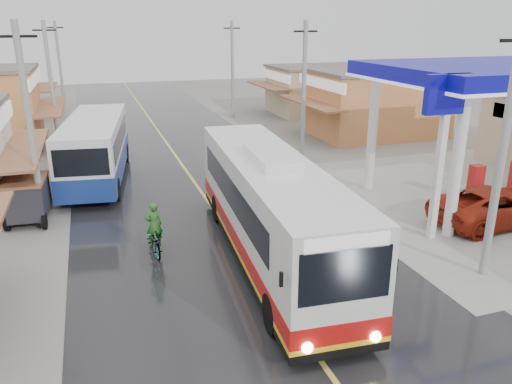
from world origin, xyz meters
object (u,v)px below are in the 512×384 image
jeepney (495,206)px  cyclist (154,237)px  second_bus (96,148)px  tricycle_near (7,194)px  coach_bus (270,208)px  tricycle_far (28,198)px

jeepney → cyclist: 13.73m
second_bus → jeepney: size_ratio=1.81×
second_bus → tricycle_near: size_ratio=4.15×
cyclist → tricycle_near: 7.79m
coach_bus → second_bus: 12.58m
cyclist → tricycle_near: bearing=129.5°
jeepney → tricycle_far: size_ratio=2.18×
jeepney → second_bus: bearing=50.3°
second_bus → cyclist: 9.95m
second_bus → tricycle_far: second_bus is taller
second_bus → tricycle_far: (-2.86, -5.07, -0.67)m
cyclist → tricycle_far: 6.50m
second_bus → tricycle_near: 5.66m
coach_bus → second_bus: coach_bus is taller
coach_bus → cyclist: coach_bus is taller
tricycle_far → coach_bus: bearing=-33.4°
second_bus → cyclist: (1.64, -9.75, -1.08)m
cyclist → jeepney: bearing=-10.9°
coach_bus → second_bus: bearing=119.4°
cyclist → tricycle_near: size_ratio=0.83×
second_bus → tricycle_near: second_bus is taller
second_bus → coach_bus: bearing=-56.6°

